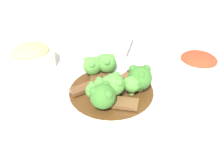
# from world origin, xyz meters

# --- Properties ---
(ground_plane) EXTENTS (4.00, 4.00, 0.00)m
(ground_plane) POSITION_xyz_m (0.00, 0.00, 0.00)
(ground_plane) COLOR silver
(main_plate) EXTENTS (0.31, 0.31, 0.02)m
(main_plate) POSITION_xyz_m (0.00, 0.00, 0.01)
(main_plate) COLOR white
(main_plate) RESTS_ON ground_plane
(beef_strip_0) EXTENTS (0.06, 0.07, 0.01)m
(beef_strip_0) POSITION_xyz_m (-0.04, 0.04, 0.02)
(beef_strip_0) COLOR brown
(beef_strip_0) RESTS_ON main_plate
(beef_strip_1) EXTENTS (0.04, 0.07, 0.01)m
(beef_strip_1) POSITION_xyz_m (0.05, 0.02, 0.02)
(beef_strip_1) COLOR brown
(beef_strip_1) RESTS_ON main_plate
(beef_strip_2) EXTENTS (0.07, 0.05, 0.01)m
(beef_strip_2) POSITION_xyz_m (-0.01, 0.00, 0.03)
(beef_strip_2) COLOR brown
(beef_strip_2) RESTS_ON main_plate
(beef_strip_3) EXTENTS (0.05, 0.04, 0.01)m
(beef_strip_3) POSITION_xyz_m (-0.03, -0.03, 0.02)
(beef_strip_3) COLOR brown
(beef_strip_3) RESTS_ON main_plate
(beef_strip_4) EXTENTS (0.06, 0.07, 0.01)m
(beef_strip_4) POSITION_xyz_m (-0.00, -0.06, 0.02)
(beef_strip_4) COLOR brown
(beef_strip_4) RESTS_ON main_plate
(broccoli_floret_0) EXTENTS (0.05, 0.05, 0.06)m
(broccoli_floret_0) POSITION_xyz_m (-0.06, -0.01, 0.05)
(broccoli_floret_0) COLOR #8EB756
(broccoli_floret_0) RESTS_ON main_plate
(broccoli_floret_1) EXTENTS (0.04, 0.04, 0.05)m
(broccoli_floret_1) POSITION_xyz_m (0.02, 0.04, 0.05)
(broccoli_floret_1) COLOR #7FA84C
(broccoli_floret_1) RESTS_ON main_plate
(broccoli_floret_2) EXTENTS (0.03, 0.03, 0.04)m
(broccoli_floret_2) POSITION_xyz_m (0.03, -0.04, 0.04)
(broccoli_floret_2) COLOR #8EB756
(broccoli_floret_2) RESTS_ON main_plate
(broccoli_floret_3) EXTENTS (0.04, 0.04, 0.05)m
(broccoli_floret_3) POSITION_xyz_m (-0.06, -0.04, 0.05)
(broccoli_floret_3) COLOR #7FA84C
(broccoli_floret_3) RESTS_ON main_plate
(broccoli_floret_4) EXTENTS (0.05, 0.05, 0.05)m
(broccoli_floret_4) POSITION_xyz_m (0.06, -0.02, 0.05)
(broccoli_floret_4) COLOR #7FA84C
(broccoli_floret_4) RESTS_ON main_plate
(broccoli_floret_5) EXTENTS (0.03, 0.03, 0.04)m
(broccoli_floret_5) POSITION_xyz_m (0.02, -0.02, 0.04)
(broccoli_floret_5) COLOR #7FA84C
(broccoli_floret_5) RESTS_ON main_plate
(broccoli_floret_6) EXTENTS (0.05, 0.05, 0.06)m
(broccoli_floret_6) POSITION_xyz_m (-0.00, 0.06, 0.05)
(broccoli_floret_6) COLOR #8EB756
(broccoli_floret_6) RESTS_ON main_plate
(broccoli_floret_7) EXTENTS (0.05, 0.05, 0.05)m
(broccoli_floret_7) POSITION_xyz_m (0.02, 0.01, 0.05)
(broccoli_floret_7) COLOR #8EB756
(broccoli_floret_7) RESTS_ON main_plate
(serving_spoon) EXTENTS (0.23, 0.08, 0.01)m
(serving_spoon) POSITION_xyz_m (-0.09, 0.02, 0.03)
(serving_spoon) COLOR #B7B7BC
(serving_spoon) RESTS_ON main_plate
(side_bowl_kimchi) EXTENTS (0.11, 0.11, 0.05)m
(side_bowl_kimchi) POSITION_xyz_m (-0.11, 0.22, 0.02)
(side_bowl_kimchi) COLOR white
(side_bowl_kimchi) RESTS_ON ground_plane
(side_bowl_appetizer) EXTENTS (0.12, 0.12, 0.06)m
(side_bowl_appetizer) POSITION_xyz_m (-0.12, -0.21, 0.03)
(side_bowl_appetizer) COLOR white
(side_bowl_appetizer) RESTS_ON ground_plane
(sauce_dish) EXTENTS (0.08, 0.08, 0.01)m
(sauce_dish) POSITION_xyz_m (0.20, 0.12, 0.01)
(sauce_dish) COLOR white
(sauce_dish) RESTS_ON ground_plane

